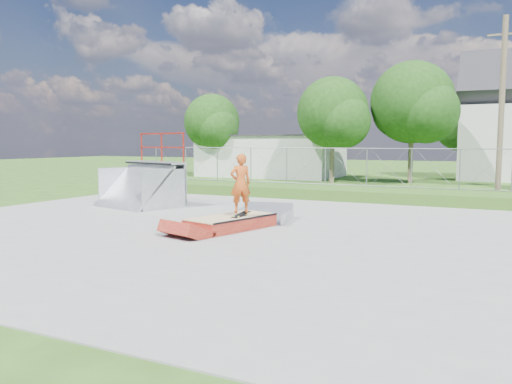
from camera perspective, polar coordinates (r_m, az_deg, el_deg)
ground at (r=14.78m, az=-4.86°, el=-4.28°), size 120.00×120.00×0.00m
concrete_pad at (r=14.77m, az=-4.86°, el=-4.20°), size 20.00×16.00×0.04m
grass_berm at (r=23.34m, az=7.13°, el=-0.02°), size 24.00×3.00×0.50m
grind_box at (r=14.65m, az=-2.87°, el=-3.56°), size 1.99×2.93×0.40m
quarter_pipe at (r=20.23m, az=-13.33°, el=2.47°), size 3.48×3.16×2.94m
flat_bank_ramp at (r=16.08m, az=0.87°, el=-2.55°), size 1.91×1.99×0.50m
skateboard at (r=14.58m, az=-1.77°, el=-2.63°), size 0.28×0.81×0.13m
skater at (r=14.48m, az=-1.78°, el=0.71°), size 0.73×0.73×1.71m
concrete_stairs at (r=26.62m, az=-11.05°, el=0.94°), size 1.50×1.60×0.80m
chain_link_fence at (r=24.21m, az=7.93°, el=2.90°), size 20.00×0.06×1.80m
utility_building_flat at (r=37.82m, az=1.75°, el=4.09°), size 10.00×6.00×3.00m
utility_pole at (r=24.54m, az=26.25°, el=8.49°), size 0.24×0.24×8.00m
tree_left_near at (r=31.75m, az=9.09°, el=8.66°), size 4.76×4.48×6.65m
tree_center at (r=32.73m, az=17.86°, el=9.43°), size 5.44×5.12×7.60m
tree_left_far at (r=37.65m, az=-4.88°, el=7.77°), size 4.42×4.16×6.18m
tree_back_mid at (r=40.44m, az=22.86°, el=6.77°), size 4.08×3.84×5.70m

